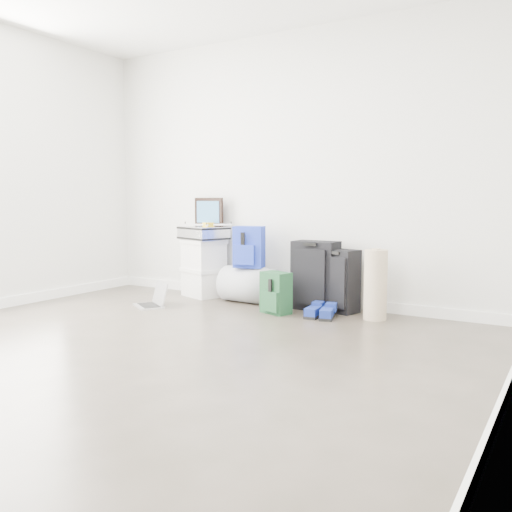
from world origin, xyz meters
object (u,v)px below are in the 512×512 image
Objects in this scene: briefcase at (203,233)px; laptop at (153,301)px; carry_on at (338,281)px; boxes_stack at (204,268)px; large_suitcase at (315,275)px; duffel_bag at (250,285)px.

briefcase reaches higher than laptop.
carry_on is (1.56, -0.01, -0.39)m from briefcase.
laptop is (-0.09, -0.71, -0.63)m from briefcase.
large_suitcase reaches higher than boxes_stack.
large_suitcase is at bearing 18.87° from briefcase.
large_suitcase is at bearing 6.09° from duffel_bag.
large_suitcase is (1.33, -0.02, 0.02)m from boxes_stack.
boxes_stack is at bearing 115.10° from laptop.
boxes_stack is 1.50× the size of laptop.
duffel_bag is 1.01× the size of carry_on.
large_suitcase is (0.70, 0.04, 0.14)m from duffel_bag.
carry_on is at bearing 55.06° from laptop.
large_suitcase is at bearing 58.10° from laptop.
briefcase is 0.81m from duffel_bag.
large_suitcase is 1.12× the size of carry_on.
carry_on reaches higher than laptop.
laptop is at bearing -77.20° from briefcase.
large_suitcase is at bearing 19.39° from boxes_stack.
laptop is at bearing -153.51° from large_suitcase.
duffel_bag is 0.98m from laptop.
carry_on is at bearing 19.22° from briefcase.
laptop is (-1.42, -0.69, -0.27)m from large_suitcase.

